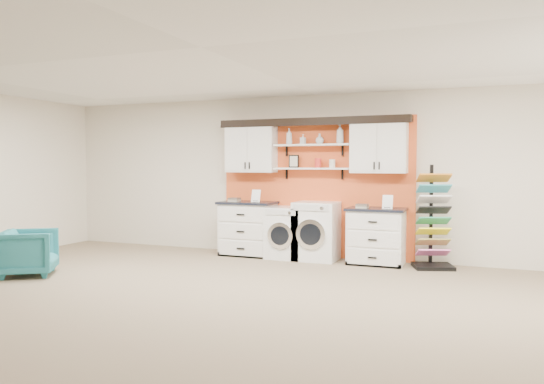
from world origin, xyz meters
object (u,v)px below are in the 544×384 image
at_px(base_cabinet_right, 376,236).
at_px(dryer, 317,231).
at_px(washer, 287,232).
at_px(sample_rack, 433,235).
at_px(armchair, 29,252).
at_px(base_cabinet_left, 248,228).

xyz_separation_m(base_cabinet_right, dryer, (-1.00, -0.00, 0.04)).
height_order(base_cabinet_right, washer, base_cabinet_right).
xyz_separation_m(washer, sample_rack, (2.40, 0.00, 0.08)).
xyz_separation_m(sample_rack, armchair, (-5.36, -2.73, -0.18)).
bearing_deg(armchair, sample_rack, -96.82).
height_order(base_cabinet_left, dryer, dryer).
height_order(base_cabinet_left, base_cabinet_right, base_cabinet_left).
distance_m(washer, dryer, 0.53).
relative_size(washer, dryer, 0.90).
bearing_deg(washer, armchair, -137.26).
bearing_deg(dryer, base_cabinet_right, 0.19).
relative_size(base_cabinet_right, sample_rack, 0.58).
relative_size(base_cabinet_left, sample_rack, 0.61).
distance_m(base_cabinet_left, washer, 0.73).
relative_size(dryer, sample_rack, 0.61).
relative_size(base_cabinet_left, base_cabinet_right, 1.05).
xyz_separation_m(dryer, armchair, (-3.49, -2.73, -0.15)).
bearing_deg(base_cabinet_right, washer, -179.87).
bearing_deg(dryer, armchair, -141.91).
relative_size(washer, armchair, 1.20).
height_order(sample_rack, armchair, sample_rack).
bearing_deg(sample_rack, base_cabinet_left, 161.52).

